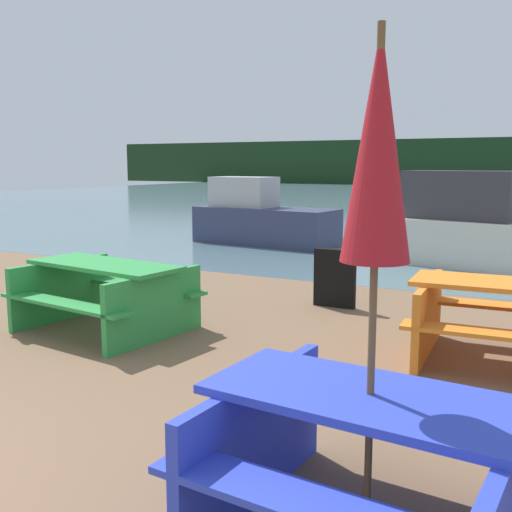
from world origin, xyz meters
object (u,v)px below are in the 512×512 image
(picnic_table_green, at_px, (105,290))
(boat, at_px, (261,219))
(picnic_table_blue, at_px, (369,453))
(boat_second, at_px, (493,233))
(signboard, at_px, (335,278))
(umbrella_crimson, at_px, (378,149))
(picnic_table_orange, at_px, (496,315))

(picnic_table_green, bearing_deg, boat, 103.95)
(picnic_table_blue, distance_m, picnic_table_green, 4.37)
(boat_second, distance_m, signboard, 4.32)
(picnic_table_blue, xyz_separation_m, boat, (-5.51, 9.58, 0.12))
(umbrella_crimson, distance_m, boat_second, 8.67)
(boat, xyz_separation_m, signboard, (3.68, -5.07, -0.20))
(umbrella_crimson, relative_size, boat, 0.70)
(boat_second, relative_size, signboard, 6.22)
(boat_second, xyz_separation_m, signboard, (-1.45, -4.06, -0.25))
(picnic_table_blue, xyz_separation_m, picnic_table_green, (-3.71, 2.31, 0.00))
(boat_second, height_order, signboard, boat_second)
(picnic_table_green, bearing_deg, boat_second, 62.06)
(picnic_table_green, bearing_deg, signboard, 49.57)
(picnic_table_orange, bearing_deg, boat, 131.80)
(picnic_table_orange, height_order, signboard, picnic_table_orange)
(boat, bearing_deg, picnic_table_orange, -41.67)
(picnic_table_orange, distance_m, boat, 8.64)
(boat, bearing_deg, boat_second, -4.59)
(boat, height_order, signboard, boat)
(boat, bearing_deg, umbrella_crimson, -53.53)
(picnic_table_green, xyz_separation_m, boat, (-1.80, 7.26, 0.12))
(picnic_table_green, distance_m, boat, 7.49)
(picnic_table_green, xyz_separation_m, signboard, (1.87, 2.20, -0.08))
(umbrella_crimson, height_order, signboard, umbrella_crimson)
(picnic_table_green, bearing_deg, picnic_table_blue, -31.93)
(picnic_table_orange, height_order, boat_second, boat_second)
(picnic_table_orange, xyz_separation_m, boat, (-5.76, 6.44, 0.12))
(picnic_table_green, bearing_deg, umbrella_crimson, -31.93)
(picnic_table_green, relative_size, boat, 0.56)
(picnic_table_blue, relative_size, umbrella_crimson, 0.68)
(boat, distance_m, signboard, 6.26)
(picnic_table_orange, bearing_deg, boat_second, 96.64)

